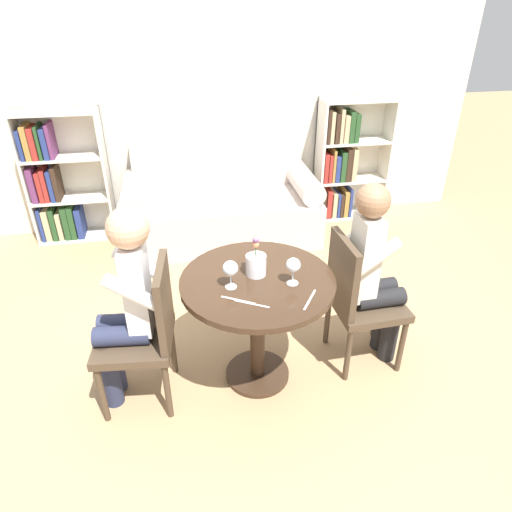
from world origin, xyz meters
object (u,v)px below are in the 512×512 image
at_px(bookshelf_left, 60,183).
at_px(bookshelf_right, 344,162).
at_px(person_left, 126,304).
at_px(wine_glass_right, 293,266).
at_px(flower_vase, 256,263).
at_px(couch, 221,207).
at_px(chair_left, 146,330).
at_px(chair_right, 358,296).
at_px(wine_glass_left, 230,269).
at_px(person_right, 375,274).

height_order(bookshelf_left, bookshelf_right, same).
bearing_deg(person_left, wine_glass_right, 92.33).
height_order(bookshelf_right, flower_vase, bookshelf_right).
xyz_separation_m(bookshelf_left, flower_vase, (1.47, -2.14, 0.25)).
xyz_separation_m(couch, flower_vase, (0.00, -1.88, 0.50)).
relative_size(chair_left, wine_glass_right, 5.68).
relative_size(bookshelf_left, flower_vase, 4.98).
distance_m(bookshelf_right, wine_glass_right, 2.54).
relative_size(couch, chair_right, 2.02).
bearing_deg(couch, bookshelf_left, 169.98).
bearing_deg(couch, chair_left, -108.00).
xyz_separation_m(person_left, wine_glass_right, (0.90, -0.06, 0.18)).
relative_size(person_left, wine_glass_left, 7.61).
bearing_deg(bookshelf_right, wine_glass_right, -116.37).
height_order(person_left, wine_glass_right, person_left).
distance_m(chair_right, flower_vase, 0.71).
bearing_deg(chair_left, person_left, -94.07).
height_order(chair_left, person_left, person_left).
relative_size(chair_left, chair_right, 1.00).
height_order(chair_left, wine_glass_right, chair_left).
bearing_deg(wine_glass_left, chair_left, 177.95).
bearing_deg(couch, person_left, -110.40).
bearing_deg(bookshelf_left, bookshelf_right, -0.03).
bearing_deg(chair_left, flower_vase, 103.57).
bearing_deg(bookshelf_right, person_right, -105.11).
distance_m(chair_right, person_left, 1.37).
bearing_deg(wine_glass_right, person_right, 13.79).
xyz_separation_m(bookshelf_left, wine_glass_right, (1.65, -2.26, 0.29)).
distance_m(wine_glass_right, flower_vase, 0.22).
bearing_deg(bookshelf_right, person_left, -132.58).
bearing_deg(bookshelf_right, chair_left, -131.14).
bearing_deg(flower_vase, wine_glass_left, -146.82).
height_order(wine_glass_left, flower_vase, flower_vase).
bearing_deg(person_left, bookshelf_left, -155.31).
relative_size(wine_glass_left, wine_glass_right, 1.02).
xyz_separation_m(person_left, wine_glass_left, (0.57, -0.03, 0.18)).
bearing_deg(bookshelf_left, chair_left, -69.41).
distance_m(person_right, wine_glass_right, 0.60).
distance_m(bookshelf_right, person_left, 2.99).
relative_size(couch, wine_glass_left, 11.25).
bearing_deg(person_right, bookshelf_left, 43.75).
distance_m(chair_left, person_right, 1.38).
bearing_deg(bookshelf_left, person_right, -44.08).
distance_m(wine_glass_left, wine_glass_right, 0.34).
xyz_separation_m(couch, wine_glass_right, (0.18, -2.00, 0.54)).
relative_size(bookshelf_left, person_right, 0.99).
bearing_deg(chair_right, person_right, -88.56).
bearing_deg(wine_glass_right, chair_right, 15.73).
bearing_deg(wine_glass_left, flower_vase, 33.18).
bearing_deg(bookshelf_left, wine_glass_left, -59.57).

